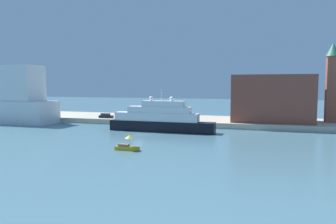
{
  "coord_description": "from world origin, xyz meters",
  "views": [
    {
      "loc": [
        29.05,
        -70.41,
        11.9
      ],
      "look_at": [
        5.38,
        6.0,
        5.1
      ],
      "focal_mm": 34.3,
      "sensor_mm": 36.0,
      "label": 1
    }
  ],
  "objects_px": {
    "harbor_building": "(272,98)",
    "bell_tower": "(332,79)",
    "small_motorboat": "(127,145)",
    "large_yacht": "(160,119)",
    "parked_car": "(106,116)",
    "mooring_bollard": "(168,120)",
    "person_figure": "(122,115)"
  },
  "relations": [
    {
      "from": "large_yacht",
      "to": "person_figure",
      "type": "distance_m",
      "value": 21.77
    },
    {
      "from": "parked_car",
      "to": "mooring_bollard",
      "type": "height_order",
      "value": "parked_car"
    },
    {
      "from": "harbor_building",
      "to": "bell_tower",
      "type": "height_order",
      "value": "bell_tower"
    },
    {
      "from": "large_yacht",
      "to": "parked_car",
      "type": "height_order",
      "value": "large_yacht"
    },
    {
      "from": "bell_tower",
      "to": "mooring_bollard",
      "type": "distance_m",
      "value": 46.5
    },
    {
      "from": "harbor_building",
      "to": "person_figure",
      "type": "relative_size",
      "value": 11.84
    },
    {
      "from": "large_yacht",
      "to": "parked_car",
      "type": "relative_size",
      "value": 6.25
    },
    {
      "from": "harbor_building",
      "to": "person_figure",
      "type": "xyz_separation_m",
      "value": [
        -44.3,
        -4.34,
        -5.7
      ]
    },
    {
      "from": "bell_tower",
      "to": "mooring_bollard",
      "type": "relative_size",
      "value": 26.93
    },
    {
      "from": "person_figure",
      "to": "bell_tower",
      "type": "bearing_deg",
      "value": 6.83
    },
    {
      "from": "small_motorboat",
      "to": "bell_tower",
      "type": "distance_m",
      "value": 62.0
    },
    {
      "from": "bell_tower",
      "to": "person_figure",
      "type": "relative_size",
      "value": 11.87
    },
    {
      "from": "small_motorboat",
      "to": "harbor_building",
      "type": "distance_m",
      "value": 49.66
    },
    {
      "from": "large_yacht",
      "to": "mooring_bollard",
      "type": "bearing_deg",
      "value": 95.59
    },
    {
      "from": "small_motorboat",
      "to": "parked_car",
      "type": "distance_m",
      "value": 44.09
    },
    {
      "from": "parked_car",
      "to": "harbor_building",
      "type": "bearing_deg",
      "value": 5.84
    },
    {
      "from": "large_yacht",
      "to": "bell_tower",
      "type": "relative_size",
      "value": 1.25
    },
    {
      "from": "large_yacht",
      "to": "small_motorboat",
      "type": "height_order",
      "value": "large_yacht"
    },
    {
      "from": "bell_tower",
      "to": "person_figure",
      "type": "bearing_deg",
      "value": -173.17
    },
    {
      "from": "large_yacht",
      "to": "small_motorboat",
      "type": "distance_m",
      "value": 24.18
    },
    {
      "from": "small_motorboat",
      "to": "large_yacht",
      "type": "bearing_deg",
      "value": 94.39
    },
    {
      "from": "large_yacht",
      "to": "mooring_bollard",
      "type": "distance_m",
      "value": 10.58
    },
    {
      "from": "small_motorboat",
      "to": "harbor_building",
      "type": "relative_size",
      "value": 0.21
    },
    {
      "from": "bell_tower",
      "to": "mooring_bollard",
      "type": "bearing_deg",
      "value": -166.72
    },
    {
      "from": "large_yacht",
      "to": "small_motorboat",
      "type": "xyz_separation_m",
      "value": [
        1.85,
        -24.01,
        -2.2
      ]
    },
    {
      "from": "mooring_bollard",
      "to": "large_yacht",
      "type": "bearing_deg",
      "value": -84.41
    },
    {
      "from": "small_motorboat",
      "to": "person_figure",
      "type": "bearing_deg",
      "value": 116.51
    },
    {
      "from": "large_yacht",
      "to": "harbor_building",
      "type": "distance_m",
      "value": 33.12
    },
    {
      "from": "person_figure",
      "to": "mooring_bollard",
      "type": "relative_size",
      "value": 2.27
    },
    {
      "from": "harbor_building",
      "to": "person_figure",
      "type": "bearing_deg",
      "value": -174.41
    },
    {
      "from": "harbor_building",
      "to": "mooring_bollard",
      "type": "xyz_separation_m",
      "value": [
        -28.39,
        -7.53,
        -6.15
      ]
    },
    {
      "from": "person_figure",
      "to": "mooring_bollard",
      "type": "bearing_deg",
      "value": -11.33
    }
  ]
}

